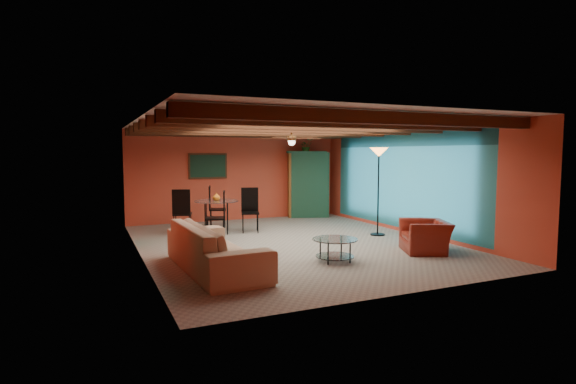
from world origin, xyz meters
name	(u,v)px	position (x,y,z in m)	size (l,w,h in m)	color
room	(290,138)	(0.00, 0.11, 2.36)	(6.52, 8.01, 2.71)	gray
sofa	(216,247)	(-2.17, -1.57, 0.40)	(2.76, 1.08, 0.81)	tan
armchair	(425,236)	(2.15, -1.92, 0.32)	(1.00, 0.87, 0.65)	maroon
coffee_table	(335,250)	(0.05, -1.85, 0.22)	(0.86, 0.86, 0.44)	silver
dining_table	(217,210)	(-1.19, 2.01, 0.58)	(2.21, 2.21, 1.15)	white
armoire	(306,185)	(2.20, 3.70, 1.02)	(1.16, 0.57, 2.03)	brown
floor_lamp	(378,191)	(2.38, 0.06, 1.09)	(0.45, 0.45, 2.18)	black
ceiling_fan	(292,138)	(0.00, 0.00, 2.36)	(1.50, 1.50, 0.44)	#472614
painting	(208,166)	(-0.90, 3.96, 1.65)	(1.05, 0.03, 0.65)	black
potted_plant	(306,146)	(2.20, 3.70, 2.25)	(0.40, 0.35, 0.44)	#26661E
vase	(216,184)	(-1.19, 2.01, 1.25)	(0.20, 0.20, 0.20)	orange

